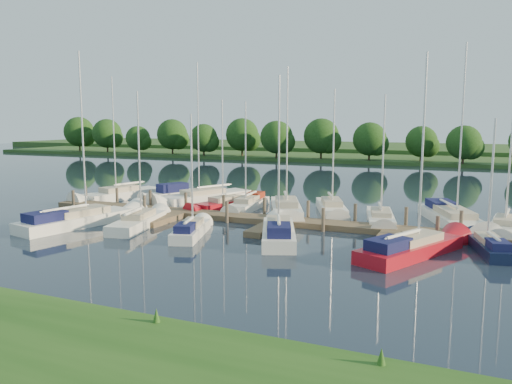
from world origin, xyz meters
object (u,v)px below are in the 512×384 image
at_px(sailboat_n_0, 119,196).
at_px(motorboat, 171,195).
at_px(dock, 276,223).
at_px(sailboat_s_2, 191,231).
at_px(sailboat_n_5, 286,211).

height_order(sailboat_n_0, motorboat, sailboat_n_0).
bearing_deg(dock, sailboat_s_2, -126.70).
height_order(dock, sailboat_n_0, sailboat_n_0).
xyz_separation_m(sailboat_n_0, sailboat_n_5, (17.21, -1.00, 0.00)).
bearing_deg(motorboat, sailboat_s_2, 152.51).
relative_size(dock, sailboat_s_2, 4.91).
xyz_separation_m(motorboat, sailboat_n_5, (12.81, -3.15, -0.09)).
xyz_separation_m(sailboat_n_0, sailboat_s_2, (14.12, -10.41, 0.04)).
distance_m(dock, sailboat_s_2, 6.46).
distance_m(motorboat, sailboat_n_5, 13.19).
relative_size(sailboat_n_0, motorboat, 2.00).
xyz_separation_m(sailboat_n_0, motorboat, (4.41, 2.15, 0.09)).
distance_m(dock, sailboat_n_0, 18.73).
xyz_separation_m(dock, sailboat_s_2, (-3.86, -5.18, 0.12)).
relative_size(sailboat_n_0, sailboat_n_5, 1.00).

